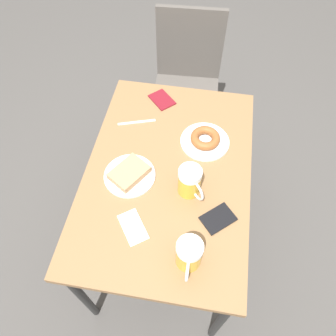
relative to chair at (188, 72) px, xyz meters
The scene contains 11 objects.
ground_plane 1.02m from the chair, 88.48° to the right, with size 8.00×8.00×0.00m, color #474442.
table 0.87m from the chair, 88.48° to the right, with size 0.70×1.05×0.73m.
chair is the anchor object (origin of this frame).
plate_with_cake 0.95m from the chair, 98.12° to the right, with size 0.22×0.22×0.04m.
plate_with_donut 0.73m from the chair, 76.76° to the right, with size 0.22×0.22×0.05m.
beer_mug_left 0.99m from the chair, 82.53° to the right, with size 0.11×0.12×0.14m.
beer_mug_center 1.27m from the chair, 82.71° to the right, with size 0.09×0.14×0.14m.
napkin_folded 1.16m from the chair, 93.27° to the right, with size 0.14×0.16×0.00m.
fork 0.67m from the chair, 105.27° to the right, with size 0.17×0.07×0.00m.
passport_near_edge 0.49m from the chair, 99.72° to the right, with size 0.15×0.15×0.01m.
passport_far_edge 1.10m from the chair, 76.58° to the right, with size 0.15×0.15×0.01m.
Camera 1 is at (0.13, -0.76, 1.89)m, focal length 35.00 mm.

